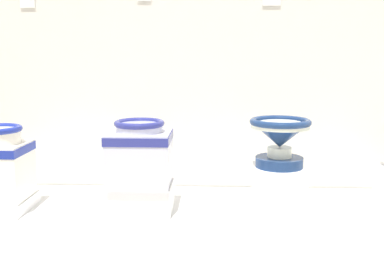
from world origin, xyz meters
name	(u,v)px	position (x,y,z in m)	size (l,w,h in m)	color
display_platform	(207,218)	(2.09, 2.61, 0.05)	(3.42, 1.00, 0.11)	white
plinth_block_central_ornate	(2,204)	(0.83, 2.55, 0.14)	(0.34, 0.39, 0.08)	white
plinth_block_rightmost	(141,198)	(1.68, 2.56, 0.19)	(0.38, 0.29, 0.17)	white
antique_toilet_rightmost	(140,151)	(1.68, 2.56, 0.48)	(0.37, 0.35, 0.39)	silver
plinth_block_squat_floral	(278,189)	(2.52, 2.60, 0.24)	(0.29, 0.31, 0.28)	white
antique_toilet_squat_floral	(280,136)	(2.52, 2.60, 0.57)	(0.36, 0.36, 0.29)	navy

